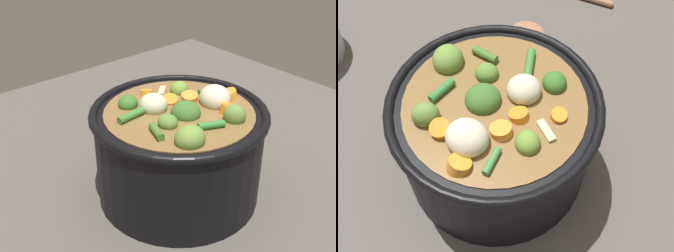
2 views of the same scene
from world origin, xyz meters
The scene contains 3 objects.
ground_plane centered at (0.00, 0.00, 0.00)m, with size 1.10×1.10×0.00m, color #514C47.
cooking_pot centered at (0.00, 0.00, 0.08)m, with size 0.27×0.27×0.18m.
wooden_spoon centered at (-0.32, 0.00, 0.01)m, with size 0.19×0.24×0.01m.
Camera 2 is at (0.29, 0.09, 0.56)m, focal length 45.87 mm.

